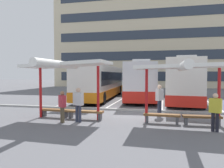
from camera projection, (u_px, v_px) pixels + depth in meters
name	position (u px, v px, depth m)	size (l,w,h in m)	color
ground_plane	(128.00, 115.00, 13.13)	(160.00, 160.00, 0.00)	slate
terminal_building	(155.00, 41.00, 46.23)	(38.13, 13.62, 21.21)	beige
coach_bus_0	(102.00, 82.00, 22.05)	(3.14, 12.35, 3.47)	silver
coach_bus_1	(142.00, 81.00, 21.40)	(3.34, 11.29, 3.63)	silver
coach_bus_2	(187.00, 81.00, 19.57)	(3.63, 11.95, 3.81)	silver
lane_stripe_0	(87.00, 97.00, 23.08)	(0.16, 14.00, 0.01)	white
lane_stripe_1	(123.00, 98.00, 22.22)	(0.16, 14.00, 0.01)	white
lane_stripe_2	(163.00, 99.00, 21.35)	(0.16, 14.00, 0.01)	white
lane_stripe_3	(205.00, 100.00, 20.49)	(0.16, 14.00, 0.01)	white
waiting_shelter_0	(66.00, 66.00, 11.59)	(4.27, 4.54, 3.03)	red
bench_0	(55.00, 111.00, 12.34)	(1.64, 0.49, 0.45)	brown
bench_1	(85.00, 113.00, 11.82)	(1.95, 0.47, 0.45)	brown
waiting_shelter_1	(182.00, 68.00, 10.37)	(4.28, 4.53, 2.87)	red
bench_2	(162.00, 116.00, 10.81)	(1.72, 0.47, 0.45)	brown
bench_3	(202.00, 118.00, 10.37)	(1.74, 0.53, 0.45)	brown
platform_kerb	(131.00, 110.00, 14.50)	(44.00, 0.24, 0.12)	#ADADA8
waiting_passenger_0	(62.00, 105.00, 10.93)	(0.48, 0.46, 1.54)	brown
waiting_passenger_1	(215.00, 110.00, 9.18)	(0.51, 0.40, 1.58)	black
waiting_passenger_2	(78.00, 102.00, 11.00)	(0.51, 0.29, 1.69)	#33384C
waiting_passenger_3	(159.00, 98.00, 12.76)	(0.45, 0.55, 1.75)	#33384C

